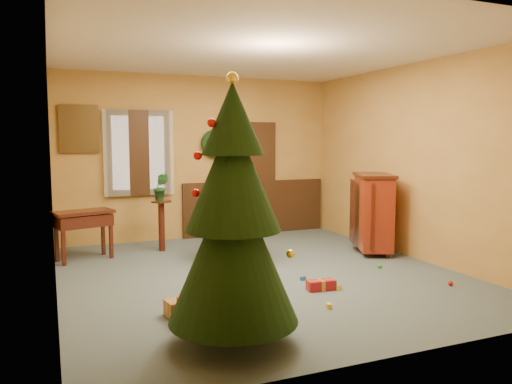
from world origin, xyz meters
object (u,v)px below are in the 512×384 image
writing_desk (84,223)px  christmas_tree (233,218)px  dining_table (237,226)px  chair_near (229,226)px  sideboard (373,211)px

writing_desk → christmas_tree: bearing=-75.0°
dining_table → christmas_tree: 3.10m
chair_near → writing_desk: 2.15m
chair_near → sideboard: size_ratio=0.80×
christmas_tree → writing_desk: christmas_tree is taller
chair_near → sideboard: sideboard is taller
sideboard → chair_near: bearing=172.6°
dining_table → sideboard: bearing=-9.4°
chair_near → sideboard: 2.31m
writing_desk → dining_table: bearing=-22.6°
chair_near → christmas_tree: bearing=-108.8°
chair_near → christmas_tree: 3.00m
dining_table → writing_desk: size_ratio=1.15×
dining_table → chair_near: chair_near is taller
dining_table → chair_near: bearing=-156.8°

